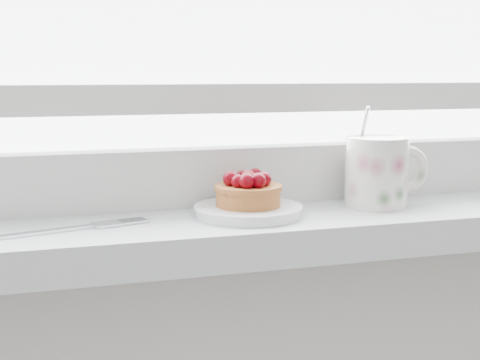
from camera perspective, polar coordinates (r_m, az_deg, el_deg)
name	(u,v)px	position (r m, az deg, el deg)	size (l,w,h in m)	color
saucer	(248,211)	(0.76, 0.70, -2.64)	(0.12, 0.12, 0.01)	white
raspberry_tart	(248,190)	(0.75, 0.70, -0.87)	(0.08, 0.08, 0.04)	brown
floral_mug	(379,170)	(0.82, 11.74, 0.81)	(0.11, 0.08, 0.12)	silver
fork	(60,230)	(0.71, -15.15, -4.13)	(0.19, 0.07, 0.00)	silver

